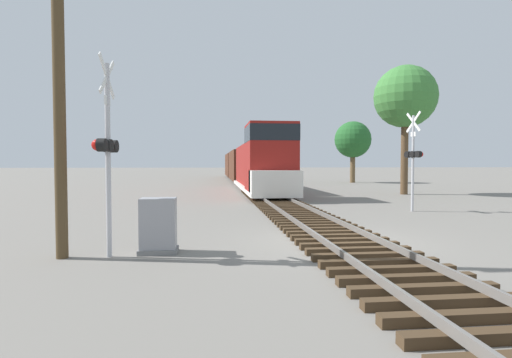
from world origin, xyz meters
The scene contains 9 objects.
ground_plane centered at (0.00, 0.00, 0.00)m, with size 400.00×400.00×0.00m, color slate.
rail_track_bed centered at (0.00, 0.00, 0.14)m, with size 2.60×160.00×0.31m.
freight_train centered at (0.00, 32.43, 1.94)m, with size 2.88×46.02×4.57m.
crossing_signal_near centered at (-5.93, -1.17, 2.55)m, with size 0.41×1.01×4.65m.
crossing_signal_far centered at (5.60, 6.51, 2.53)m, with size 0.50×1.01×4.53m.
relay_cabinet centered at (-4.82, -0.85, 0.66)m, with size 0.93×0.68×1.35m.
utility_pole centered at (-6.96, -1.17, 4.95)m, with size 1.80×0.27×9.60m.
tree_far_right centered at (10.00, 16.12, 6.81)m, with size 4.34×4.34×9.05m.
tree_mid_background centered at (12.39, 33.14, 4.85)m, with size 4.12×4.12×6.96m.
Camera 1 is at (-3.51, -10.74, 2.19)m, focal length 28.00 mm.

